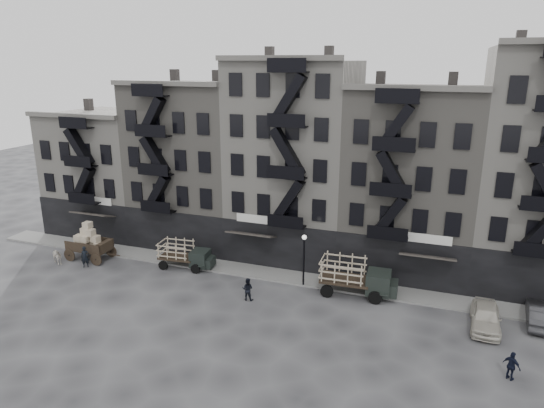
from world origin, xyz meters
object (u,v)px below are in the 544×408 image
(car_east, at_px, (486,317))
(pedestrian_mid, at_px, (248,289))
(horse, at_px, (56,256))
(stake_truck_east, at_px, (356,275))
(stake_truck_west, at_px, (185,253))
(wagon, at_px, (88,239))
(pedestrian_west, at_px, (85,257))
(car_far, at_px, (540,314))
(policeman, at_px, (512,366))

(car_east, relative_size, pedestrian_mid, 2.66)
(horse, relative_size, stake_truck_east, 0.29)
(horse, xyz_separation_m, stake_truck_west, (11.01, 3.11, 0.63))
(stake_truck_west, xyz_separation_m, car_east, (23.52, -1.79, -0.56))
(horse, relative_size, wagon, 0.43)
(wagon, xyz_separation_m, stake_truck_west, (8.99, 1.22, -0.57))
(wagon, relative_size, pedestrian_west, 2.15)
(pedestrian_west, bearing_deg, wagon, 87.17)
(wagon, bearing_deg, car_far, 1.99)
(stake_truck_east, height_order, car_far, stake_truck_east)
(wagon, bearing_deg, stake_truck_east, 3.08)
(stake_truck_east, distance_m, pedestrian_west, 22.86)
(car_east, bearing_deg, wagon, -179.68)
(car_east, bearing_deg, pedestrian_west, -176.86)
(policeman, bearing_deg, pedestrian_mid, 22.78)
(horse, relative_size, car_far, 0.39)
(horse, distance_m, pedestrian_mid, 18.26)
(horse, relative_size, stake_truck_west, 0.35)
(wagon, height_order, pedestrian_mid, wagon)
(stake_truck_west, bearing_deg, pedestrian_west, -166.32)
(stake_truck_west, distance_m, car_far, 26.99)
(pedestrian_west, bearing_deg, car_east, -30.50)
(pedestrian_west, xyz_separation_m, policeman, (32.65, -4.44, -0.07))
(policeman, bearing_deg, car_east, -44.59)
(stake_truck_east, bearing_deg, pedestrian_west, -175.55)
(horse, xyz_separation_m, pedestrian_mid, (18.26, -0.46, 0.15))
(pedestrian_mid, bearing_deg, pedestrian_west, -8.22)
(stake_truck_west, height_order, pedestrian_west, stake_truck_west)
(wagon, bearing_deg, pedestrian_west, -60.38)
(wagon, distance_m, pedestrian_mid, 16.44)
(car_far, height_order, pedestrian_mid, pedestrian_mid)
(pedestrian_west, bearing_deg, stake_truck_east, -25.31)
(horse, height_order, policeman, policeman)
(car_east, height_order, car_far, car_east)
(pedestrian_mid, bearing_deg, wagon, -13.55)
(pedestrian_mid, relative_size, policeman, 1.01)
(horse, xyz_separation_m, policeman, (35.56, -4.12, 0.14))
(pedestrian_west, distance_m, pedestrian_mid, 15.37)
(car_east, bearing_deg, pedestrian_mid, -172.45)
(pedestrian_mid, bearing_deg, policeman, 162.73)
(wagon, relative_size, policeman, 2.32)
(stake_truck_east, bearing_deg, car_far, -2.78)
(stake_truck_west, height_order, car_east, stake_truck_west)
(stake_truck_west, bearing_deg, car_far, -5.44)
(horse, distance_m, car_far, 38.12)
(horse, relative_size, car_east, 0.37)
(stake_truck_west, height_order, pedestrian_mid, stake_truck_west)
(car_east, distance_m, pedestrian_mid, 16.37)
(horse, xyz_separation_m, wagon, (2.02, 1.89, 1.20))
(stake_truck_west, relative_size, stake_truck_east, 0.84)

